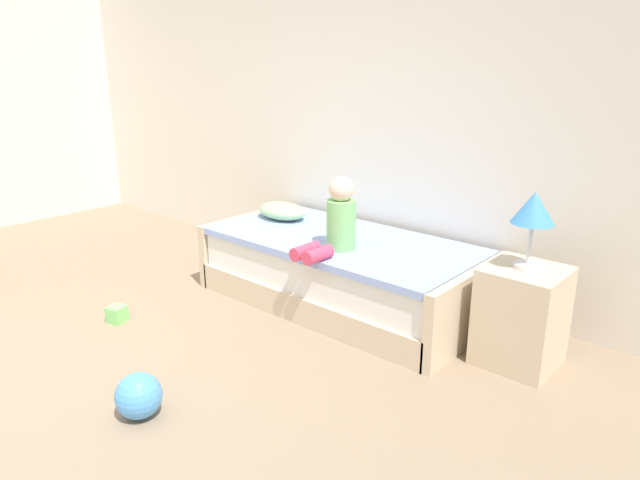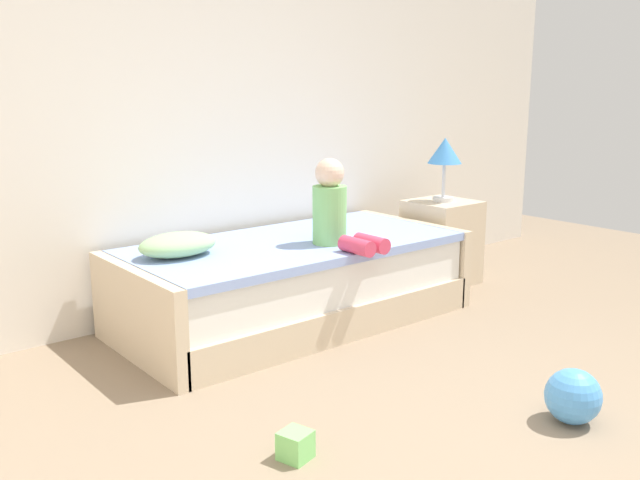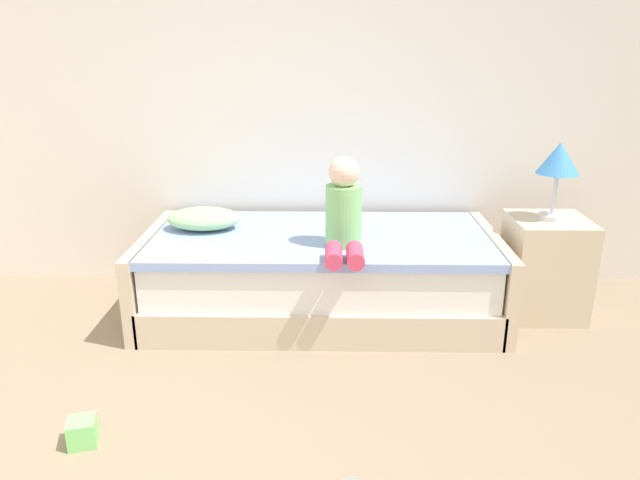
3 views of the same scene
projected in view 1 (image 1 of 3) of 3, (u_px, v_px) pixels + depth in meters
ground_plane at (48, 390)px, 3.19m from camera, size 9.20×9.20×0.00m
wall_rear at (345, 97)px, 4.61m from camera, size 7.20×0.10×2.90m
bed at (342, 271)px, 4.25m from camera, size 2.11×1.00×0.50m
nightstand at (521, 316)px, 3.39m from camera, size 0.44×0.44×0.60m
table_lamp at (533, 212)px, 3.20m from camera, size 0.24×0.24×0.45m
child_figure at (337, 221)px, 3.86m from camera, size 0.20×0.51×0.50m
pillow at (282, 211)px, 4.67m from camera, size 0.44×0.30×0.13m
toy_ball at (139, 396)px, 2.92m from camera, size 0.24×0.24×0.24m
toy_block at (117, 314)px, 3.99m from camera, size 0.14×0.14×0.11m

